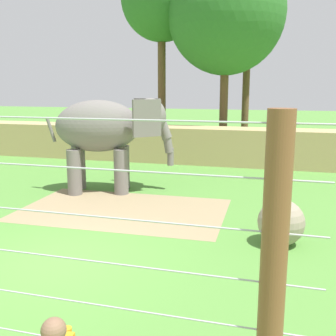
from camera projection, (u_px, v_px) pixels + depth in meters
ground_plane at (61, 261)px, 8.55m from camera, size 120.00×120.00×0.00m
dirt_patch at (123, 210)px, 12.09m from camera, size 6.15×3.91×0.01m
embankment_wall at (187, 145)px, 19.70m from camera, size 36.00×1.80×1.71m
elephant at (108, 130)px, 13.88m from camera, size 4.22×2.48×3.25m
enrichment_ball at (281, 222)px, 9.32m from camera, size 1.08×1.08×1.08m
tree_far_left at (226, 13)px, 20.69m from camera, size 6.04×6.04×10.55m
tree_left_of_centre at (249, 16)px, 24.40m from camera, size 4.05×4.05×10.03m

